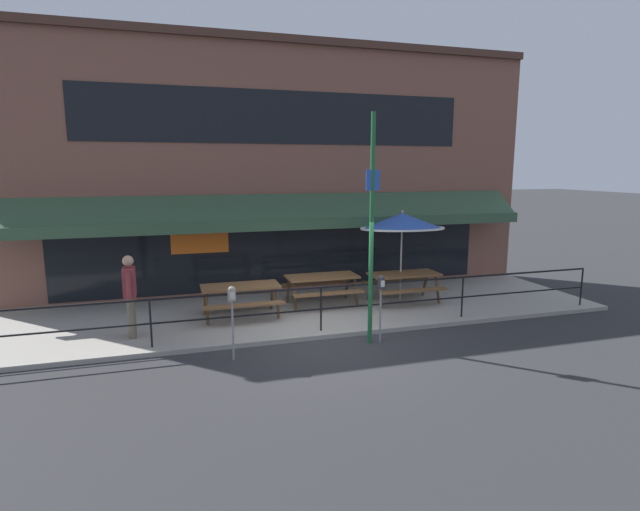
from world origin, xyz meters
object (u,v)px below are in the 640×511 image
object	(u,v)px
parking_meter_far	(381,288)
parking_meter_near	(232,301)
picnic_table_centre	(322,282)
pedestrian_walking	(130,292)
patio_umbrella_right	(402,222)
street_sign_pole	(372,229)
picnic_table_right	(404,279)
picnic_table_left	(241,292)

from	to	relation	value
parking_meter_far	parking_meter_near	bearing A→B (deg)	-178.41
picnic_table_centre	pedestrian_walking	size ratio (longest dim) A/B	1.05
patio_umbrella_right	picnic_table_centre	bearing A→B (deg)	176.00
parking_meter_near	pedestrian_walking	bearing A→B (deg)	138.83
parking_meter_far	street_sign_pole	size ratio (longest dim) A/B	0.31
picnic_table_right	street_sign_pole	world-z (taller)	street_sign_pole
patio_umbrella_right	parking_meter_near	size ratio (longest dim) A/B	1.67
picnic_table_centre	picnic_table_right	distance (m)	2.14
picnic_table_centre	parking_meter_near	distance (m)	3.86
parking_meter_near	parking_meter_far	xyz separation A→B (m)	(3.01, 0.08, 0.00)
picnic_table_right	picnic_table_left	bearing A→B (deg)	-178.45
parking_meter_far	street_sign_pole	bearing A→B (deg)	166.34
picnic_table_centre	parking_meter_far	bearing A→B (deg)	-81.57
picnic_table_left	picnic_table_right	distance (m)	4.23
picnic_table_left	patio_umbrella_right	bearing A→B (deg)	4.18
parking_meter_near	parking_meter_far	size ratio (longest dim) A/B	1.00
picnic_table_left	pedestrian_walking	xyz separation A→B (m)	(-2.35, -0.74, 0.35)
pedestrian_walking	picnic_table_right	bearing A→B (deg)	7.37
picnic_table_right	street_sign_pole	distance (m)	3.45
picnic_table_right	picnic_table_centre	bearing A→B (deg)	170.79
street_sign_pole	parking_meter_near	bearing A→B (deg)	-177.26
picnic_table_centre	pedestrian_walking	bearing A→B (deg)	-165.02
picnic_table_centre	parking_meter_near	xyz separation A→B (m)	(-2.60, -2.83, 0.44)
picnic_table_right	parking_meter_near	xyz separation A→B (m)	(-4.72, -2.48, 0.44)
picnic_table_centre	patio_umbrella_right	bearing A→B (deg)	-4.00
street_sign_pole	parking_meter_far	bearing A→B (deg)	-13.66
patio_umbrella_right	picnic_table_left	bearing A→B (deg)	-175.82
parking_meter_near	picnic_table_centre	bearing A→B (deg)	47.40
picnic_table_right	pedestrian_walking	xyz separation A→B (m)	(-6.58, -0.85, 0.35)
parking_meter_far	street_sign_pole	world-z (taller)	street_sign_pole
picnic_table_left	pedestrian_walking	world-z (taller)	pedestrian_walking
picnic_table_left	street_sign_pole	world-z (taller)	street_sign_pole
picnic_table_centre	parking_meter_far	xyz separation A→B (m)	(0.41, -2.74, 0.44)
picnic_table_left	picnic_table_centre	world-z (taller)	same
picnic_table_left	parking_meter_near	xyz separation A→B (m)	(-0.48, -2.37, 0.44)
parking_meter_near	street_sign_pole	bearing A→B (deg)	2.74
pedestrian_walking	street_sign_pole	xyz separation A→B (m)	(4.66, -1.50, 1.30)
picnic_table_left	street_sign_pole	distance (m)	3.62
picnic_table_centre	patio_umbrella_right	world-z (taller)	patio_umbrella_right
picnic_table_right	parking_meter_far	bearing A→B (deg)	-125.47
picnic_table_left	picnic_table_centre	size ratio (longest dim) A/B	1.00
patio_umbrella_right	street_sign_pole	xyz separation A→B (m)	(-1.92, -2.54, 0.18)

